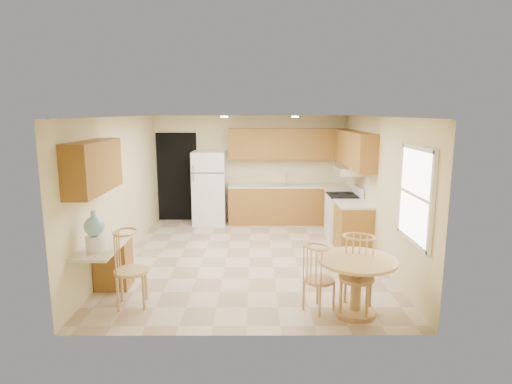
{
  "coord_description": "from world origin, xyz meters",
  "views": [
    {
      "loc": [
        0.1,
        -7.36,
        2.58
      ],
      "look_at": [
        0.12,
        0.3,
        1.14
      ],
      "focal_mm": 30.0,
      "sensor_mm": 36.0,
      "label": 1
    }
  ],
  "objects_px": {
    "stove": "(343,216)",
    "water_crock": "(95,233)",
    "chair_table_a": "(320,274)",
    "chair_desk": "(129,264)",
    "chair_table_b": "(359,271)",
    "dining_table": "(356,278)",
    "refrigerator": "(209,188)"
  },
  "relations": [
    {
      "from": "chair_table_a",
      "to": "chair_desk",
      "type": "xyz_separation_m",
      "value": [
        -2.49,
        0.13,
        0.09
      ]
    },
    {
      "from": "stove",
      "to": "dining_table",
      "type": "distance_m",
      "value": 3.42
    },
    {
      "from": "chair_table_b",
      "to": "water_crock",
      "type": "bearing_deg",
      "value": 16.42
    },
    {
      "from": "dining_table",
      "to": "chair_desk",
      "type": "distance_m",
      "value": 2.96
    },
    {
      "from": "refrigerator",
      "to": "chair_table_b",
      "type": "xyz_separation_m",
      "value": [
        2.35,
        -4.7,
        -0.22
      ]
    },
    {
      "from": "dining_table",
      "to": "stove",
      "type": "bearing_deg",
      "value": 81.17
    },
    {
      "from": "refrigerator",
      "to": "chair_table_a",
      "type": "distance_m",
      "value": 4.96
    },
    {
      "from": "stove",
      "to": "water_crock",
      "type": "xyz_separation_m",
      "value": [
        -3.92,
        -3.13,
        0.55
      ]
    },
    {
      "from": "chair_table_b",
      "to": "chair_desk",
      "type": "distance_m",
      "value": 2.96
    },
    {
      "from": "dining_table",
      "to": "chair_desk",
      "type": "xyz_separation_m",
      "value": [
        -2.95,
        0.15,
        0.14
      ]
    },
    {
      "from": "chair_desk",
      "to": "water_crock",
      "type": "bearing_deg",
      "value": -110.39
    },
    {
      "from": "refrigerator",
      "to": "stove",
      "type": "xyz_separation_m",
      "value": [
        2.88,
        -1.22,
        -0.38
      ]
    },
    {
      "from": "refrigerator",
      "to": "chair_table_b",
      "type": "bearing_deg",
      "value": -63.42
    },
    {
      "from": "refrigerator",
      "to": "chair_desk",
      "type": "relative_size",
      "value": 1.64
    },
    {
      "from": "dining_table",
      "to": "chair_table_b",
      "type": "relative_size",
      "value": 0.99
    },
    {
      "from": "water_crock",
      "to": "refrigerator",
      "type": "bearing_deg",
      "value": 76.44
    },
    {
      "from": "chair_table_b",
      "to": "refrigerator",
      "type": "bearing_deg",
      "value": -41.24
    },
    {
      "from": "refrigerator",
      "to": "chair_table_b",
      "type": "relative_size",
      "value": 1.65
    },
    {
      "from": "refrigerator",
      "to": "chair_table_a",
      "type": "bearing_deg",
      "value": -67.6
    },
    {
      "from": "stove",
      "to": "chair_table_a",
      "type": "bearing_deg",
      "value": -106.37
    },
    {
      "from": "refrigerator",
      "to": "chair_desk",
      "type": "bearing_deg",
      "value": -97.68
    },
    {
      "from": "chair_table_a",
      "to": "chair_table_b",
      "type": "distance_m",
      "value": 0.48
    },
    {
      "from": "refrigerator",
      "to": "water_crock",
      "type": "relative_size",
      "value": 3.1
    },
    {
      "from": "dining_table",
      "to": "chair_table_a",
      "type": "bearing_deg",
      "value": 177.62
    },
    {
      "from": "chair_table_a",
      "to": "water_crock",
      "type": "relative_size",
      "value": 1.62
    },
    {
      "from": "stove",
      "to": "chair_desk",
      "type": "height_order",
      "value": "stove"
    },
    {
      "from": "chair_table_b",
      "to": "chair_desk",
      "type": "xyz_separation_m",
      "value": [
        -2.95,
        0.25,
        0.0
      ]
    },
    {
      "from": "chair_table_a",
      "to": "stove",
      "type": "bearing_deg",
      "value": 122.68
    },
    {
      "from": "chair_table_b",
      "to": "chair_table_a",
      "type": "bearing_deg",
      "value": 7.95
    },
    {
      "from": "stove",
      "to": "chair_desk",
      "type": "distance_m",
      "value": 4.74
    },
    {
      "from": "refrigerator",
      "to": "chair_desk",
      "type": "height_order",
      "value": "refrigerator"
    },
    {
      "from": "refrigerator",
      "to": "chair_desk",
      "type": "xyz_separation_m",
      "value": [
        -0.6,
        -4.45,
        -0.22
      ]
    }
  ]
}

